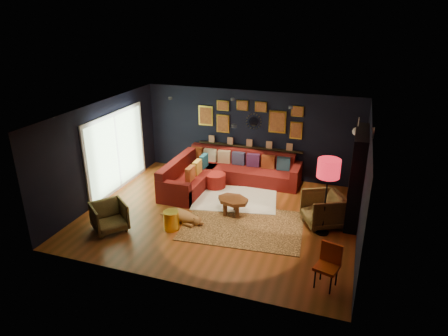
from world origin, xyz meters
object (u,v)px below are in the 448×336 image
(sectional, at_px, (220,173))
(dog, at_px, (180,213))
(pouf, at_px, (215,180))
(orange_chair, at_px, (329,262))
(armchair_left, at_px, (109,216))
(floor_lamp, at_px, (328,171))
(coffee_table, at_px, (233,202))
(armchair_right, at_px, (323,208))
(gold_stool, at_px, (171,220))

(sectional, xyz_separation_m, dog, (-0.19, -2.40, -0.11))
(sectional, height_order, pouf, sectional)
(sectional, bearing_deg, orange_chair, -47.54)
(pouf, relative_size, armchair_left, 0.80)
(armchair_left, bearing_deg, floor_lamp, -33.70)
(sectional, xyz_separation_m, armchair_left, (-1.54, -3.30, 0.05))
(sectional, relative_size, armchair_left, 4.58)
(sectional, height_order, coffee_table, sectional)
(armchair_left, distance_m, orange_chair, 4.94)
(armchair_left, xyz_separation_m, dog, (1.36, 0.90, -0.16))
(dog, bearing_deg, orange_chair, -6.77)
(armchair_right, bearing_deg, sectional, -142.74)
(pouf, bearing_deg, armchair_right, -20.22)
(floor_lamp, bearing_deg, coffee_table, 175.50)
(pouf, xyz_separation_m, floor_lamp, (3.17, -1.55, 1.30))
(dog, bearing_deg, coffee_table, 46.11)
(sectional, height_order, armchair_left, sectional)
(armchair_right, distance_m, gold_stool, 3.56)
(sectional, height_order, gold_stool, sectional)
(pouf, height_order, orange_chair, orange_chair)
(armchair_right, xyz_separation_m, orange_chair, (0.32, -2.24, 0.06))
(orange_chair, bearing_deg, floor_lamp, 113.95)
(armchair_left, xyz_separation_m, orange_chair, (4.92, -0.40, 0.12))
(armchair_left, relative_size, orange_chair, 0.88)
(armchair_right, bearing_deg, coffee_table, -111.22)
(dog, bearing_deg, sectional, 98.81)
(armchair_right, bearing_deg, dog, -101.16)
(coffee_table, height_order, dog, coffee_table)
(coffee_table, xyz_separation_m, gold_stool, (-1.13, -1.12, -0.13))
(armchair_left, relative_size, floor_lamp, 0.41)
(gold_stool, bearing_deg, floor_lamp, 15.91)
(coffee_table, relative_size, dog, 0.79)
(armchair_left, height_order, armchair_right, armchair_right)
(sectional, bearing_deg, armchair_right, -25.42)
(armchair_right, relative_size, gold_stool, 1.93)
(pouf, height_order, floor_lamp, floor_lamp)
(coffee_table, relative_size, orange_chair, 1.14)
(pouf, bearing_deg, gold_stool, -93.83)
(gold_stool, distance_m, floor_lamp, 3.70)
(dog, bearing_deg, armchair_right, 29.40)
(armchair_right, xyz_separation_m, dog, (-3.25, -0.94, -0.23))
(coffee_table, height_order, pouf, coffee_table)
(dog, bearing_deg, pouf, 99.54)
(gold_stool, bearing_deg, pouf, 86.17)
(armchair_left, bearing_deg, armchair_right, -29.09)
(gold_stool, distance_m, dog, 0.41)
(sectional, bearing_deg, armchair_left, -115.04)
(pouf, xyz_separation_m, orange_chair, (3.43, -3.39, 0.27))
(orange_chair, relative_size, floor_lamp, 0.47)
(orange_chair, xyz_separation_m, dog, (-3.57, 1.30, -0.29))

